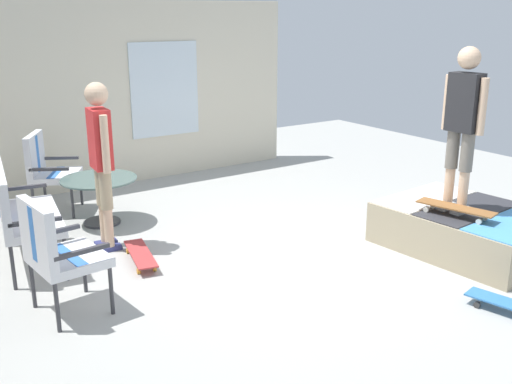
{
  "coord_description": "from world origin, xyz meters",
  "views": [
    {
      "loc": [
        -4.54,
        3.5,
        2.48
      ],
      "look_at": [
        0.3,
        0.23,
        0.7
      ],
      "focal_mm": 41.75,
      "sensor_mm": 36.0,
      "label": 1
    }
  ],
  "objects_px": {
    "patio_chair_near_house": "(46,166)",
    "patio_table": "(100,192)",
    "skateboard_by_bench": "(140,254)",
    "person_skater": "(463,118)",
    "patio_chair_by_wall": "(54,248)",
    "patio_bench": "(17,207)",
    "skateboard_on_ramp": "(456,208)",
    "skate_ramp": "(468,228)",
    "person_watching": "(101,153)"
  },
  "relations": [
    {
      "from": "patio_chair_near_house",
      "to": "skateboard_by_bench",
      "type": "xyz_separation_m",
      "value": [
        -2.14,
        -0.31,
        -0.53
      ]
    },
    {
      "from": "patio_chair_near_house",
      "to": "person_watching",
      "type": "xyz_separation_m",
      "value": [
        -1.58,
        -0.17,
        0.45
      ]
    },
    {
      "from": "patio_chair_by_wall",
      "to": "skateboard_by_bench",
      "type": "xyz_separation_m",
      "value": [
        0.65,
        -1.01,
        -0.53
      ]
    },
    {
      "from": "skate_ramp",
      "to": "patio_chair_by_wall",
      "type": "distance_m",
      "value": 4.24
    },
    {
      "from": "patio_table",
      "to": "skateboard_by_bench",
      "type": "relative_size",
      "value": 1.09
    },
    {
      "from": "patio_bench",
      "to": "person_skater",
      "type": "distance_m",
      "value": 4.55
    },
    {
      "from": "patio_chair_by_wall",
      "to": "patio_chair_near_house",
      "type": "bearing_deg",
      "value": -14.05
    },
    {
      "from": "skate_ramp",
      "to": "skateboard_by_bench",
      "type": "bearing_deg",
      "value": 62.19
    },
    {
      "from": "skate_ramp",
      "to": "skateboard_on_ramp",
      "type": "xyz_separation_m",
      "value": [
        -0.08,
        0.35,
        0.32
      ]
    },
    {
      "from": "patio_table",
      "to": "person_watching",
      "type": "height_order",
      "value": "person_watching"
    },
    {
      "from": "skate_ramp",
      "to": "skateboard_by_bench",
      "type": "relative_size",
      "value": 2.48
    },
    {
      "from": "patio_table",
      "to": "skateboard_on_ramp",
      "type": "xyz_separation_m",
      "value": [
        -3.07,
        -2.66,
        0.14
      ]
    },
    {
      "from": "patio_chair_by_wall",
      "to": "skateboard_by_bench",
      "type": "bearing_deg",
      "value": -57.16
    },
    {
      "from": "person_skater",
      "to": "skateboard_by_bench",
      "type": "relative_size",
      "value": 2.05
    },
    {
      "from": "skateboard_on_ramp",
      "to": "patio_chair_by_wall",
      "type": "bearing_deg",
      "value": 74.25
    },
    {
      "from": "skateboard_on_ramp",
      "to": "person_watching",
      "type": "bearing_deg",
      "value": 51.76
    },
    {
      "from": "skateboard_on_ramp",
      "to": "skate_ramp",
      "type": "bearing_deg",
      "value": -77.12
    },
    {
      "from": "patio_bench",
      "to": "patio_chair_by_wall",
      "type": "distance_m",
      "value": 1.27
    },
    {
      "from": "patio_bench",
      "to": "skate_ramp",
      "type": "bearing_deg",
      "value": -118.72
    },
    {
      "from": "patio_chair_by_wall",
      "to": "skateboard_by_bench",
      "type": "distance_m",
      "value": 1.32
    },
    {
      "from": "person_watching",
      "to": "skate_ramp",
      "type": "bearing_deg",
      "value": -124.11
    },
    {
      "from": "skate_ramp",
      "to": "patio_chair_near_house",
      "type": "relative_size",
      "value": 2.0
    },
    {
      "from": "patio_chair_near_house",
      "to": "patio_table",
      "type": "height_order",
      "value": "patio_chair_near_house"
    },
    {
      "from": "patio_table",
      "to": "person_watching",
      "type": "relative_size",
      "value": 0.5
    },
    {
      "from": "patio_bench",
      "to": "skateboard_by_bench",
      "type": "height_order",
      "value": "patio_bench"
    },
    {
      "from": "patio_table",
      "to": "person_watching",
      "type": "distance_m",
      "value": 1.05
    },
    {
      "from": "skate_ramp",
      "to": "patio_chair_near_house",
      "type": "bearing_deg",
      "value": 42.09
    },
    {
      "from": "person_skater",
      "to": "patio_chair_near_house",
      "type": "bearing_deg",
      "value": 40.53
    },
    {
      "from": "patio_chair_near_house",
      "to": "patio_bench",
      "type": "bearing_deg",
      "value": 155.46
    },
    {
      "from": "skateboard_by_bench",
      "to": "person_skater",
      "type": "bearing_deg",
      "value": -118.95
    },
    {
      "from": "person_skater",
      "to": "skateboard_on_ramp",
      "type": "relative_size",
      "value": 2.05
    },
    {
      "from": "patio_chair_by_wall",
      "to": "person_skater",
      "type": "height_order",
      "value": "person_skater"
    },
    {
      "from": "patio_bench",
      "to": "patio_chair_near_house",
      "type": "xyz_separation_m",
      "value": [
        1.53,
        -0.7,
        -0.0
      ]
    },
    {
      "from": "patio_bench",
      "to": "patio_chair_near_house",
      "type": "bearing_deg",
      "value": -24.54
    },
    {
      "from": "person_skater",
      "to": "patio_bench",
      "type": "bearing_deg",
      "value": 60.4
    },
    {
      "from": "patio_chair_near_house",
      "to": "person_skater",
      "type": "relative_size",
      "value": 0.6
    },
    {
      "from": "patio_chair_near_house",
      "to": "person_watching",
      "type": "bearing_deg",
      "value": -173.73
    },
    {
      "from": "person_watching",
      "to": "skateboard_on_ramp",
      "type": "relative_size",
      "value": 2.18
    },
    {
      "from": "skateboard_by_bench",
      "to": "skateboard_on_ramp",
      "type": "xyz_separation_m",
      "value": [
        -1.71,
        -2.75,
        0.46
      ]
    },
    {
      "from": "skateboard_by_bench",
      "to": "skateboard_on_ramp",
      "type": "relative_size",
      "value": 1.0
    },
    {
      "from": "person_watching",
      "to": "skateboard_by_bench",
      "type": "distance_m",
      "value": 1.13
    },
    {
      "from": "person_watching",
      "to": "patio_table",
      "type": "bearing_deg",
      "value": -15.63
    },
    {
      "from": "patio_chair_by_wall",
      "to": "person_skater",
      "type": "xyz_separation_m",
      "value": [
        -0.94,
        -3.89,
        0.83
      ]
    },
    {
      "from": "skate_ramp",
      "to": "skateboard_by_bench",
      "type": "height_order",
      "value": "skate_ramp"
    },
    {
      "from": "patio_table",
      "to": "skateboard_on_ramp",
      "type": "relative_size",
      "value": 1.09
    },
    {
      "from": "skateboard_by_bench",
      "to": "person_watching",
      "type": "bearing_deg",
      "value": 14.04
    },
    {
      "from": "patio_bench",
      "to": "person_watching",
      "type": "relative_size",
      "value": 0.74
    },
    {
      "from": "patio_table",
      "to": "skateboard_by_bench",
      "type": "height_order",
      "value": "patio_table"
    },
    {
      "from": "skate_ramp",
      "to": "person_skater",
      "type": "xyz_separation_m",
      "value": [
        0.04,
        0.22,
        1.22
      ]
    },
    {
      "from": "person_skater",
      "to": "skateboard_by_bench",
      "type": "height_order",
      "value": "person_skater"
    }
  ]
}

